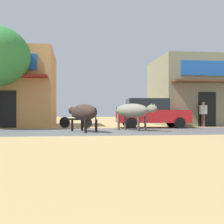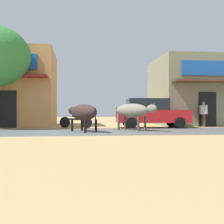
{
  "view_description": "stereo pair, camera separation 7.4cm",
  "coord_description": "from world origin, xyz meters",
  "px_view_note": "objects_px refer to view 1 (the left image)",
  "views": [
    {
      "loc": [
        -0.52,
        -14.04,
        0.9
      ],
      "look_at": [
        1.39,
        1.53,
        0.89
      ],
      "focal_mm": 49.18,
      "sensor_mm": 36.0,
      "label": 1
    },
    {
      "loc": [
        -0.44,
        -14.05,
        0.9
      ],
      "look_at": [
        1.39,
        1.53,
        0.89
      ],
      "focal_mm": 49.18,
      "sensor_mm": 36.0,
      "label": 2
    }
  ],
  "objects_px": {
    "pedestrian_by_shop": "(203,112)",
    "parked_motorcycle": "(76,120)",
    "cow_far_dark": "(133,111)",
    "parked_hatchback_car": "(151,113)",
    "cow_near_brown": "(83,112)"
  },
  "relations": [
    {
      "from": "pedestrian_by_shop",
      "to": "parked_motorcycle",
      "type": "bearing_deg",
      "value": -176.59
    },
    {
      "from": "parked_motorcycle",
      "to": "pedestrian_by_shop",
      "type": "height_order",
      "value": "pedestrian_by_shop"
    },
    {
      "from": "cow_far_dark",
      "to": "pedestrian_by_shop",
      "type": "height_order",
      "value": "pedestrian_by_shop"
    },
    {
      "from": "cow_far_dark",
      "to": "parked_hatchback_car",
      "type": "bearing_deg",
      "value": 58.32
    },
    {
      "from": "parked_hatchback_car",
      "to": "cow_near_brown",
      "type": "distance_m",
      "value": 4.92
    },
    {
      "from": "parked_motorcycle",
      "to": "cow_far_dark",
      "type": "height_order",
      "value": "cow_far_dark"
    },
    {
      "from": "cow_near_brown",
      "to": "cow_far_dark",
      "type": "bearing_deg",
      "value": 13.87
    },
    {
      "from": "cow_near_brown",
      "to": "cow_far_dark",
      "type": "relative_size",
      "value": 1.2
    },
    {
      "from": "parked_hatchback_car",
      "to": "cow_near_brown",
      "type": "height_order",
      "value": "parked_hatchback_car"
    },
    {
      "from": "cow_far_dark",
      "to": "pedestrian_by_shop",
      "type": "bearing_deg",
      "value": 32.25
    },
    {
      "from": "cow_near_brown",
      "to": "parked_motorcycle",
      "type": "bearing_deg",
      "value": 95.48
    },
    {
      "from": "parked_motorcycle",
      "to": "pedestrian_by_shop",
      "type": "bearing_deg",
      "value": 3.41
    },
    {
      "from": "parked_hatchback_car",
      "to": "parked_motorcycle",
      "type": "distance_m",
      "value": 4.21
    },
    {
      "from": "parked_motorcycle",
      "to": "pedestrian_by_shop",
      "type": "xyz_separation_m",
      "value": [
        7.56,
        0.45,
        0.4
      ]
    },
    {
      "from": "cow_far_dark",
      "to": "pedestrian_by_shop",
      "type": "relative_size",
      "value": 1.54
    }
  ]
}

